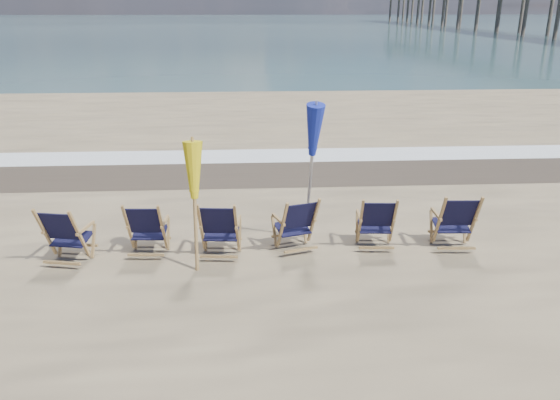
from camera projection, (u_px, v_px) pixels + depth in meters
The scene contains 11 objects.
ocean at pixel (249, 23), 127.29m from camera, with size 400.00×400.00×0.00m, color #3C5E63.
surf_foam at pixel (267, 156), 14.76m from camera, with size 200.00×1.40×0.01m, color silver.
wet_sand_strip at pixel (269, 171), 13.35m from camera, with size 200.00×2.60×0.00m, color #42362A.
beach_chair_0 at pixel (80, 237), 8.32m from camera, with size 0.64×0.72×1.00m, color black, non-canonical shape.
beach_chair_1 at pixel (163, 230), 8.64m from camera, with size 0.62×0.70×0.97m, color black, non-canonical shape.
beach_chair_2 at pixel (237, 230), 8.56m from camera, with size 0.64×0.72×1.01m, color black, non-canonical shape.
beach_chair_3 at pixel (314, 223), 8.91m from camera, with size 0.62×0.70×0.97m, color black, non-canonical shape.
beach_chair_4 at pixel (393, 223), 8.90m from camera, with size 0.62×0.69×0.96m, color black, non-canonical shape.
beach_chair_5 at pixel (474, 222), 8.86m from camera, with size 0.65×0.74×1.02m, color black, non-canonical shape.
umbrella_yellow at pixel (193, 178), 7.99m from camera, with size 0.30×0.30×1.96m.
umbrella_blue at pixel (311, 134), 8.73m from camera, with size 0.30×0.30×2.44m.
Camera 1 is at (-0.47, -6.00, 3.83)m, focal length 35.00 mm.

